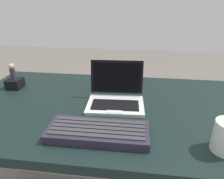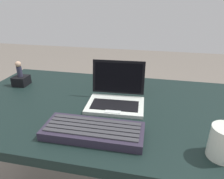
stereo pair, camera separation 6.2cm
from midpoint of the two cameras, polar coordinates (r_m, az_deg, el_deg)
The scene contains 5 objects.
desk at distance 0.97m, azimuth 0.76°, elevation -10.11°, with size 1.31×0.73×0.70m.
laptop_front at distance 0.90m, azimuth 3.13°, elevation -2.04°, with size 0.25×0.21×0.18m.
external_keyboard at distance 0.72m, azimuth -2.59°, elevation -11.42°, with size 0.35×0.14×0.03m.
figurine_stand at distance 1.19m, azimuth -22.48°, elevation 2.27°, with size 0.07×0.07×0.05m, color black.
figurine at distance 1.17m, azimuth -23.01°, elevation 5.39°, with size 0.03×0.03×0.08m.
Camera 2 is at (0.18, -0.78, 1.14)m, focal length 33.04 mm.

